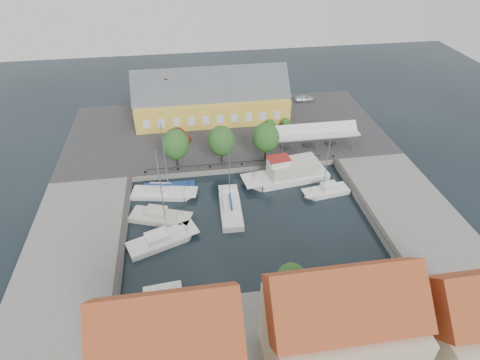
# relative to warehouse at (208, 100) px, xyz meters

# --- Properties ---
(ground) EXTENTS (140.00, 140.00, 0.00)m
(ground) POSITION_rel_warehouse_xyz_m (2.60, -28.36, -4.43)
(ground) COLOR black
(ground) RESTS_ON ground
(north_quay) EXTENTS (56.00, 26.00, 1.00)m
(north_quay) POSITION_rel_warehouse_xyz_m (2.60, -5.36, -3.93)
(north_quay) COLOR #2D2D30
(north_quay) RESTS_ON ground
(west_quay) EXTENTS (12.00, 24.00, 1.00)m
(west_quay) POSITION_rel_warehouse_xyz_m (-19.40, -30.36, -3.93)
(west_quay) COLOR slate
(west_quay) RESTS_ON ground
(east_quay) EXTENTS (12.00, 24.00, 1.00)m
(east_quay) POSITION_rel_warehouse_xyz_m (24.60, -30.36, -3.93)
(east_quay) COLOR slate
(east_quay) RESTS_ON ground
(south_bank) EXTENTS (56.00, 14.00, 1.00)m
(south_bank) POSITION_rel_warehouse_xyz_m (2.60, -49.36, -3.93)
(south_bank) COLOR slate
(south_bank) RESTS_ON ground
(quay_edge_fittings) EXTENTS (56.00, 24.72, 0.40)m
(quay_edge_fittings) POSITION_rel_warehouse_xyz_m (2.62, -23.61, -3.37)
(quay_edge_fittings) COLOR #383533
(quay_edge_fittings) RESTS_ON north_quay
(warehouse) EXTENTS (28.56, 14.00, 9.55)m
(warehouse) POSITION_rel_warehouse_xyz_m (0.00, 0.00, 0.00)
(warehouse) COLOR yellow
(warehouse) RESTS_ON north_quay
(tent_canopy) EXTENTS (14.00, 4.00, 2.83)m
(tent_canopy) POSITION_rel_warehouse_xyz_m (16.60, -13.86, -0.74)
(tent_canopy) COLOR silver
(tent_canopy) RESTS_ON north_quay
(quay_trees) EXTENTS (18.20, 4.20, 6.30)m
(quay_trees) POSITION_rel_warehouse_xyz_m (0.60, -16.36, 0.45)
(quay_trees) COLOR black
(quay_trees) RESTS_ON north_quay
(car_silver) EXTENTS (4.09, 1.69, 1.38)m
(car_silver) POSITION_rel_warehouse_xyz_m (19.98, 3.93, -2.74)
(car_silver) COLOR #B7BAC0
(car_silver) RESTS_ON north_quay
(car_red) EXTENTS (3.78, 4.65, 1.49)m
(car_red) POSITION_rel_warehouse_xyz_m (-5.75, -7.69, -2.68)
(car_red) COLOR maroon
(car_red) RESTS_ON north_quay
(center_sailboat) EXTENTS (3.16, 9.49, 12.79)m
(center_sailboat) POSITION_rel_warehouse_xyz_m (0.50, -27.44, -4.06)
(center_sailboat) COLOR white
(center_sailboat) RESTS_ON ground
(trawler) EXTENTS (13.83, 5.77, 5.00)m
(trawler) POSITION_rel_warehouse_xyz_m (10.30, -21.21, -3.41)
(trawler) COLOR white
(trawler) RESTS_ON ground
(east_boat_a) EXTENTS (7.20, 3.24, 10.09)m
(east_boat_a) POSITION_rel_warehouse_xyz_m (15.00, -25.53, -4.17)
(east_boat_a) COLOR white
(east_boat_a) RESTS_ON ground
(west_boat_a) EXTENTS (9.85, 4.46, 12.53)m
(west_boat_a) POSITION_rel_warehouse_xyz_m (-8.80, -22.37, -4.16)
(west_boat_a) COLOR white
(west_boat_a) RESTS_ON ground
(west_boat_b) EXTENTS (8.75, 5.46, 11.42)m
(west_boat_b) POSITION_rel_warehouse_xyz_m (-9.26, -27.62, -4.17)
(west_boat_b) COLOR beige
(west_boat_b) RESTS_ON ground
(west_boat_c) EXTENTS (9.42, 5.92, 12.16)m
(west_boat_c) POSITION_rel_warehouse_xyz_m (-8.95, -32.22, -4.17)
(west_boat_c) COLOR white
(west_boat_c) RESTS_ON ground
(launch_sw) EXTENTS (4.39, 1.94, 0.98)m
(launch_sw) POSITION_rel_warehouse_xyz_m (-8.85, -40.13, -4.34)
(launch_sw) COLOR white
(launch_sw) RESTS_ON ground
(launch_nw) EXTENTS (4.28, 1.75, 0.88)m
(launch_nw) POSITION_rel_warehouse_xyz_m (-6.24, -20.72, -4.34)
(launch_nw) COLOR navy
(launch_nw) RESTS_ON ground
(townhouses) EXTENTS (36.30, 8.50, 12.00)m
(townhouses) POSITION_rel_warehouse_xyz_m (4.52, -51.60, 1.40)
(townhouses) COLOR beige
(townhouses) RESTS_ON south_bank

